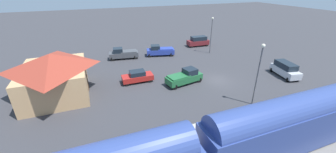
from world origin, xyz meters
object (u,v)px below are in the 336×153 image
station_building (54,74)px  suv_silver (285,69)px  pedestrian_waiting_far (240,118)px  light_pole_lot_center (212,31)px  pedestrian_on_platform (233,117)px  passenger_train (200,149)px  pickup_green (185,77)px  pickup_blue (160,51)px  suv_maroon (198,41)px  pickup_charcoal (123,54)px  sedan_red (138,76)px  light_pole_near_platform (259,68)px

station_building → suv_silver: 33.27m
pedestrian_waiting_far → light_pole_lot_center: bearing=-24.9°
light_pole_lot_center → pedestrian_on_platform: bearing=153.5°
passenger_train → station_building: (18.00, 10.88, 0.06)m
suv_silver → light_pole_lot_center: bearing=18.8°
station_building → pedestrian_waiting_far: 22.73m
station_building → passenger_train: bearing=-148.9°
pickup_green → pickup_blue: (13.11, -0.78, 0.00)m
pickup_green → pickup_blue: size_ratio=0.99×
station_building → suv_maroon: size_ratio=2.04×
suv_silver → passenger_train: bearing=118.0°
pickup_blue → pickup_charcoal: bearing=83.6°
pickup_green → sedan_red: size_ratio=1.26×
light_pole_lot_center → passenger_train: bearing=146.7°
passenger_train → suv_silver: bearing=-62.0°
pedestrian_waiting_far → suv_silver: suv_silver is taller
pedestrian_on_platform → suv_maroon: bearing=-22.2°
station_building → light_pole_lot_center: (7.71, -27.77, 1.70)m
pedestrian_on_platform → pedestrian_waiting_far: same height
pickup_charcoal → pickup_green: (-13.91, -6.40, 0.00)m
pedestrian_waiting_far → passenger_train: bearing=118.5°
pickup_blue → suv_maroon: 10.86m
station_building → pickup_green: size_ratio=1.80×
passenger_train → pickup_blue: size_ratio=6.36×
pickup_blue → light_pole_near_platform: bearing=-168.1°
station_building → sedan_red: bearing=-91.0°
suv_maroon → passenger_train: bearing=151.2°
light_pole_lot_center → pickup_blue: bearing=77.4°
sedan_red → light_pole_lot_center: light_pole_lot_center is taller
suv_maroon → suv_silver: size_ratio=0.96×
pedestrian_waiting_far → light_pole_near_platform: size_ratio=0.23×
station_building → sedan_red: size_ratio=2.25×
pickup_green → pickup_blue: 13.13m
pickup_charcoal → suv_silver: suv_silver is taller
sedan_red → light_pole_lot_center: bearing=-65.3°
pickup_green → pedestrian_on_platform: bearing=-179.6°
suv_maroon → suv_silver: 20.14m
pedestrian_waiting_far → pickup_blue: (24.37, -0.12, -0.25)m
pedestrian_waiting_far → pickup_green: size_ratio=0.30×
pedestrian_on_platform → sedan_red: pedestrian_on_platform is taller
light_pole_near_platform → suv_silver: bearing=-65.7°
light_pole_near_platform → pickup_blue: bearing=11.9°
suv_maroon → light_pole_near_platform: (-24.36, 5.93, 3.61)m
passenger_train → pickup_green: size_ratio=6.41×
pedestrian_waiting_far → pickup_charcoal: size_ratio=0.30×
pickup_charcoal → sedan_red: (-10.95, -0.15, -0.15)m
suv_maroon → light_pole_lot_center: (-5.46, 0.24, 3.47)m
pedestrian_on_platform → light_pole_lot_center: (21.74, -10.85, 3.34)m
suv_maroon → light_pole_lot_center: 6.47m
light_pole_lot_center → pickup_green: bearing=134.8°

